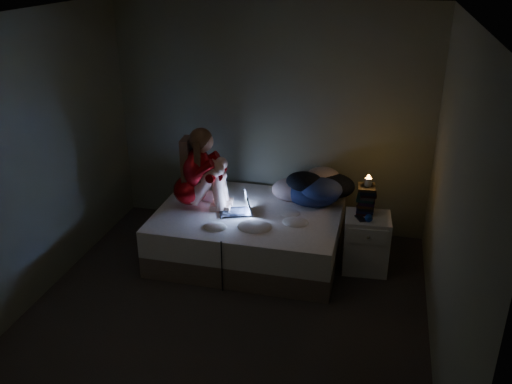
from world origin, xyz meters
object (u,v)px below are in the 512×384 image
(nightstand, at_px, (366,243))
(candle, at_px, (368,182))
(bed, at_px, (249,233))
(phone, at_px, (360,218))
(woman, at_px, (189,167))
(laptop, at_px, (235,203))

(nightstand, bearing_deg, candle, 107.14)
(bed, bearing_deg, nightstand, 0.61)
(nightstand, relative_size, candle, 7.49)
(bed, distance_m, phone, 1.21)
(woman, relative_size, phone, 6.29)
(candle, bearing_deg, bed, -175.04)
(bed, bearing_deg, woman, -178.90)
(laptop, relative_size, phone, 2.37)
(bed, relative_size, nightstand, 3.19)
(bed, relative_size, candle, 23.87)
(woman, relative_size, laptop, 2.65)
(nightstand, distance_m, phone, 0.32)
(woman, xyz_separation_m, nightstand, (1.88, 0.03, -0.67))
(woman, distance_m, laptop, 0.61)
(woman, relative_size, candle, 11.01)
(bed, height_order, phone, phone)
(woman, xyz_separation_m, laptop, (0.51, -0.07, -0.32))
(laptop, height_order, phone, laptop)
(bed, xyz_separation_m, woman, (-0.64, -0.01, 0.70))
(laptop, distance_m, phone, 1.29)
(bed, xyz_separation_m, laptop, (-0.13, -0.08, 0.38))
(woman, distance_m, nightstand, 1.99)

